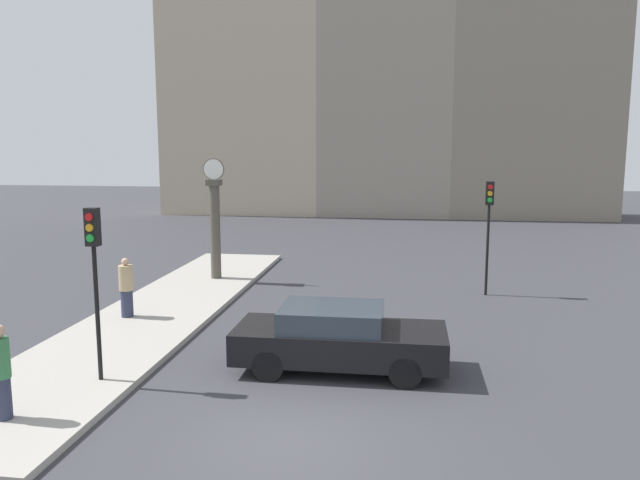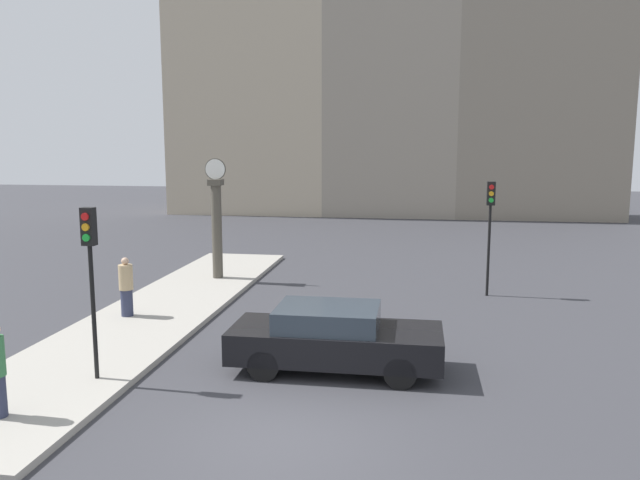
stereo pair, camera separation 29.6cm
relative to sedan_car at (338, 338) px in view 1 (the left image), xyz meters
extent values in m
plane|color=#38383D|center=(-0.41, -3.36, -0.74)|extent=(120.00, 120.00, 0.00)
cube|color=#A39E93|center=(-5.65, 3.86, -0.67)|extent=(3.35, 18.44, 0.14)
cube|color=#B7A88E|center=(-10.19, 30.96, 9.20)|extent=(11.04, 5.00, 19.88)
cube|color=gray|center=(-0.25, 30.96, 9.08)|extent=(8.85, 5.00, 19.64)
cube|color=gray|center=(9.54, 30.96, 9.05)|extent=(10.71, 5.00, 19.57)
cube|color=black|center=(0.04, 0.00, -0.11)|extent=(4.59, 1.87, 0.68)
cube|color=#2D3842|center=(-0.14, 0.00, 0.46)|extent=(2.20, 1.68, 0.47)
cylinder|color=black|center=(1.46, 0.82, -0.40)|extent=(0.67, 0.22, 0.67)
cylinder|color=black|center=(1.46, -0.82, -0.40)|extent=(0.67, 0.22, 0.67)
cylinder|color=black|center=(-1.38, 0.82, -0.40)|extent=(0.67, 0.22, 0.67)
cylinder|color=black|center=(-1.38, -0.82, -0.40)|extent=(0.67, 0.22, 0.67)
cylinder|color=black|center=(-4.73, -1.59, 0.79)|extent=(0.09, 0.09, 2.78)
cube|color=black|center=(-4.73, -1.59, 2.56)|extent=(0.26, 0.20, 0.76)
cylinder|color=red|center=(-4.73, -1.71, 2.77)|extent=(0.15, 0.04, 0.15)
cylinder|color=orange|center=(-4.73, -1.71, 2.56)|extent=(0.15, 0.04, 0.15)
cylinder|color=green|center=(-4.73, -1.71, 2.35)|extent=(0.15, 0.04, 0.15)
cylinder|color=black|center=(4.05, 7.55, 0.75)|extent=(0.09, 0.09, 2.98)
cube|color=black|center=(4.05, 7.55, 2.62)|extent=(0.26, 0.20, 0.76)
cylinder|color=red|center=(4.05, 7.43, 2.83)|extent=(0.15, 0.04, 0.15)
cylinder|color=orange|center=(4.05, 7.43, 2.62)|extent=(0.15, 0.04, 0.15)
cylinder|color=green|center=(4.05, 7.43, 2.41)|extent=(0.15, 0.04, 0.15)
cylinder|color=#4C473D|center=(-5.35, 8.23, 1.07)|extent=(0.36, 0.36, 3.33)
cube|color=#4C473D|center=(-5.35, 8.23, 2.84)|extent=(0.47, 0.47, 0.22)
cylinder|color=#4C473D|center=(-5.35, 8.23, 3.31)|extent=(0.76, 0.04, 0.76)
cylinder|color=white|center=(-5.35, 8.23, 3.31)|extent=(0.71, 0.06, 0.71)
cylinder|color=#2D334C|center=(-6.27, 2.95, -0.22)|extent=(0.33, 0.33, 0.75)
cylinder|color=tan|center=(-6.27, 2.95, 0.51)|extent=(0.39, 0.39, 0.70)
sphere|color=tan|center=(-6.27, 2.95, 0.97)|extent=(0.21, 0.21, 0.21)
cylinder|color=#2D334C|center=(-5.51, -3.57, -0.22)|extent=(0.28, 0.28, 0.76)
cylinder|color=#387A47|center=(-5.51, -3.57, 0.52)|extent=(0.33, 0.33, 0.71)
camera|label=1|loc=(1.43, -13.04, 4.18)|focal=35.00mm
camera|label=2|loc=(1.73, -13.00, 4.18)|focal=35.00mm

